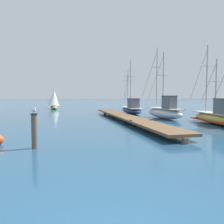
{
  "coord_description": "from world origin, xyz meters",
  "views": [
    {
      "loc": [
        -0.73,
        -2.86,
        2.3
      ],
      "look_at": [
        2.04,
        9.45,
        1.4
      ],
      "focal_mm": 35.61,
      "sensor_mm": 36.0,
      "label": 1
    }
  ],
  "objects_px": {
    "fishing_boat_1": "(218,116)",
    "perched_seagull": "(34,110)",
    "fishing_boat_0": "(165,111)",
    "fishing_boat_2": "(132,109)",
    "mooring_piling": "(34,130)",
    "distant_sailboat": "(54,100)"
  },
  "relations": [
    {
      "from": "mooring_piling",
      "to": "perched_seagull",
      "type": "relative_size",
      "value": 4.32
    },
    {
      "from": "mooring_piling",
      "to": "perched_seagull",
      "type": "bearing_deg",
      "value": 117.44
    },
    {
      "from": "distant_sailboat",
      "to": "mooring_piling",
      "type": "bearing_deg",
      "value": -89.58
    },
    {
      "from": "fishing_boat_0",
      "to": "perched_seagull",
      "type": "height_order",
      "value": "fishing_boat_0"
    },
    {
      "from": "fishing_boat_2",
      "to": "perched_seagull",
      "type": "bearing_deg",
      "value": -119.69
    },
    {
      "from": "fishing_boat_0",
      "to": "fishing_boat_1",
      "type": "bearing_deg",
      "value": -67.87
    },
    {
      "from": "fishing_boat_2",
      "to": "perched_seagull",
      "type": "relative_size",
      "value": 23.51
    },
    {
      "from": "fishing_boat_1",
      "to": "fishing_boat_2",
      "type": "bearing_deg",
      "value": 105.53
    },
    {
      "from": "fishing_boat_1",
      "to": "mooring_piling",
      "type": "height_order",
      "value": "fishing_boat_1"
    },
    {
      "from": "fishing_boat_2",
      "to": "mooring_piling",
      "type": "distance_m",
      "value": 20.53
    },
    {
      "from": "mooring_piling",
      "to": "distant_sailboat",
      "type": "bearing_deg",
      "value": 90.42
    },
    {
      "from": "fishing_boat_0",
      "to": "distant_sailboat",
      "type": "height_order",
      "value": "fishing_boat_0"
    },
    {
      "from": "fishing_boat_0",
      "to": "mooring_piling",
      "type": "height_order",
      "value": "fishing_boat_0"
    },
    {
      "from": "fishing_boat_0",
      "to": "distant_sailboat",
      "type": "distance_m",
      "value": 23.33
    },
    {
      "from": "mooring_piling",
      "to": "fishing_boat_1",
      "type": "bearing_deg",
      "value": 21.93
    },
    {
      "from": "distant_sailboat",
      "to": "perched_seagull",
      "type": "bearing_deg",
      "value": -89.58
    },
    {
      "from": "fishing_boat_2",
      "to": "distant_sailboat",
      "type": "xyz_separation_m",
      "value": [
        -10.39,
        13.08,
        1.0
      ]
    },
    {
      "from": "fishing_boat_1",
      "to": "distant_sailboat",
      "type": "bearing_deg",
      "value": 118.53
    },
    {
      "from": "fishing_boat_1",
      "to": "perched_seagull",
      "type": "xyz_separation_m",
      "value": [
        -13.6,
        -5.47,
        1.01
      ]
    },
    {
      "from": "fishing_boat_0",
      "to": "fishing_boat_1",
      "type": "xyz_separation_m",
      "value": [
        2.14,
        -5.26,
        -0.09
      ]
    },
    {
      "from": "fishing_boat_2",
      "to": "mooring_piling",
      "type": "height_order",
      "value": "fishing_boat_2"
    },
    {
      "from": "mooring_piling",
      "to": "distant_sailboat",
      "type": "xyz_separation_m",
      "value": [
        -0.23,
        30.91,
        0.85
      ]
    }
  ]
}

